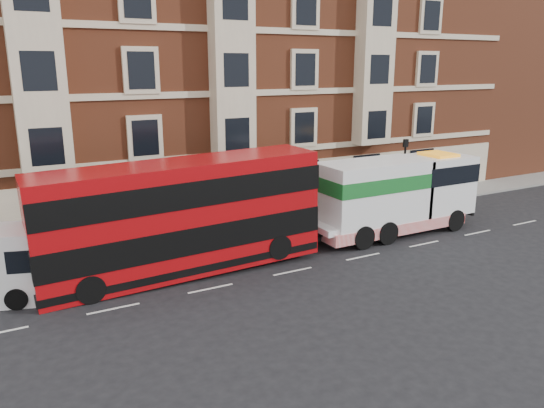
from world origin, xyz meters
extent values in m
plane|color=black|center=(0.00, 0.00, 0.00)|extent=(120.00, 120.00, 0.00)
cube|color=slate|center=(0.00, 7.50, 0.07)|extent=(90.00, 3.00, 0.15)
cube|color=brown|center=(0.50, 15.00, 9.00)|extent=(45.00, 12.00, 18.00)
cube|color=brown|center=(32.00, 14.00, 9.00)|extent=(18.00, 10.00, 18.00)
cylinder|color=black|center=(-6.00, 6.20, 2.15)|extent=(0.14, 0.14, 4.00)
cube|color=black|center=(-6.00, 6.20, 4.25)|extent=(0.35, 0.15, 0.50)
cylinder|color=black|center=(12.00, 6.20, 2.15)|extent=(0.14, 0.14, 4.00)
cube|color=black|center=(12.00, 6.20, 4.25)|extent=(0.35, 0.15, 0.50)
cube|color=#A3090D|center=(-4.40, 2.22, 2.62)|extent=(12.46, 2.78, 4.90)
cube|color=black|center=(-4.40, 2.22, 1.89)|extent=(12.50, 2.84, 1.17)
cube|color=black|center=(-4.40, 2.22, 3.90)|extent=(12.50, 2.84, 1.11)
cylinder|color=black|center=(-8.63, 0.97, 0.58)|extent=(1.16, 0.36, 1.16)
cylinder|color=black|center=(-8.63, 3.48, 0.58)|extent=(1.16, 0.36, 1.16)
cylinder|color=black|center=(-0.18, 0.97, 0.91)|extent=(1.16, 0.36, 1.16)
cylinder|color=black|center=(-0.18, 3.48, 0.91)|extent=(1.16, 0.36, 1.16)
cube|color=white|center=(7.60, 2.22, 1.06)|extent=(10.02, 2.56, 0.33)
cube|color=white|center=(10.82, 2.22, 2.50)|extent=(3.56, 2.78, 3.23)
cube|color=white|center=(6.26, 2.22, 2.56)|extent=(6.01, 2.78, 3.23)
cube|color=#166625|center=(6.26, 2.22, 3.12)|extent=(6.07, 2.82, 0.78)
cube|color=red|center=(7.37, 2.22, 0.67)|extent=(8.90, 2.84, 0.61)
cylinder|color=black|center=(11.16, 0.97, 0.61)|extent=(1.22, 0.39, 1.22)
cylinder|color=black|center=(11.16, 3.48, 0.61)|extent=(1.22, 0.39, 1.22)
cylinder|color=black|center=(6.26, 0.97, 0.61)|extent=(1.22, 0.45, 1.22)
cylinder|color=black|center=(6.26, 3.48, 0.61)|extent=(1.22, 0.45, 1.22)
cylinder|color=black|center=(4.70, 0.97, 0.61)|extent=(1.22, 0.45, 1.22)
cylinder|color=black|center=(4.70, 3.48, 0.61)|extent=(1.22, 0.45, 1.22)
cylinder|color=black|center=(-11.23, 1.75, 0.43)|extent=(0.90, 0.52, 0.85)
cylinder|color=black|center=(-10.59, 3.78, 0.43)|extent=(0.90, 0.52, 0.85)
imported|color=#1B2136|center=(-8.85, 6.85, 0.94)|extent=(0.67, 0.67, 1.58)
camera|label=1|loc=(-11.53, -19.31, 9.08)|focal=35.00mm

